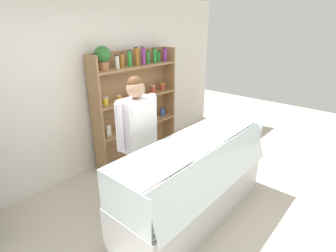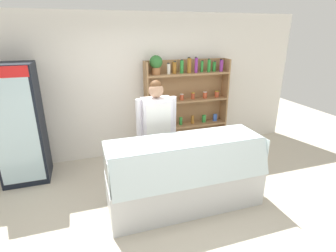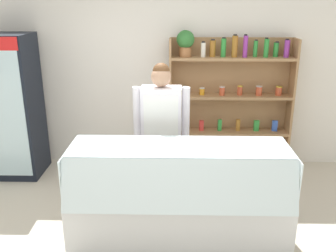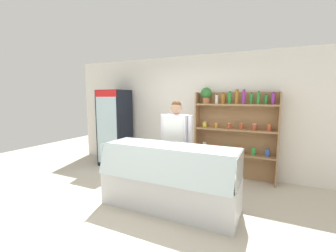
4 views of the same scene
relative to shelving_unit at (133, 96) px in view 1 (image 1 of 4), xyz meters
The scene contains 5 objects.
ground_plane 2.37m from the shelving_unit, 115.29° to the right, with size 12.00×12.00×0.00m, color beige.
back_wall 0.96m from the shelving_unit, 165.85° to the left, with size 6.80×0.10×2.70m, color white.
shelving_unit is the anchor object (origin of this frame).
deli_display_case 2.04m from the shelving_unit, 110.64° to the right, with size 2.14×0.79×1.01m.
shop_clerk 1.35m from the shelving_unit, 129.54° to the right, with size 0.64×0.25×1.69m.
Camera 1 is at (-1.98, -1.39, 2.25)m, focal length 28.00 mm.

